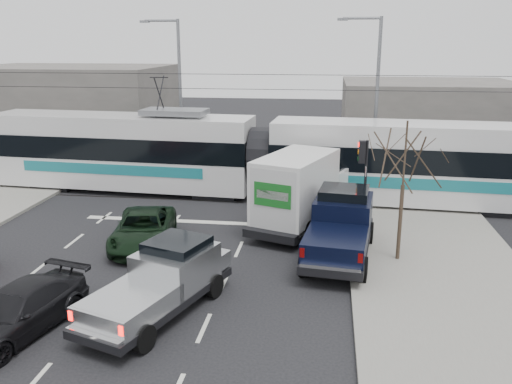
# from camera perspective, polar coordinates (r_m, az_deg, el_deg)

# --- Properties ---
(ground) EXTENTS (120.00, 120.00, 0.00)m
(ground) POSITION_cam_1_polar(r_m,az_deg,el_deg) (18.66, -8.56, -9.08)
(ground) COLOR black
(ground) RESTS_ON ground
(sidewalk_right) EXTENTS (6.00, 60.00, 0.15)m
(sidewalk_right) POSITION_cam_1_polar(r_m,az_deg,el_deg) (18.41, 19.92, -9.99)
(sidewalk_right) COLOR gray
(sidewalk_right) RESTS_ON ground
(rails) EXTENTS (60.00, 1.60, 0.03)m
(rails) POSITION_cam_1_polar(r_m,az_deg,el_deg) (27.80, -2.92, -0.56)
(rails) COLOR #33302D
(rails) RESTS_ON ground
(building_left) EXTENTS (14.00, 10.00, 6.00)m
(building_left) POSITION_cam_1_polar(r_m,az_deg,el_deg) (42.94, -18.81, 8.44)
(building_left) COLOR slate
(building_left) RESTS_ON ground
(building_right) EXTENTS (12.00, 10.00, 5.00)m
(building_right) POSITION_cam_1_polar(r_m,az_deg,el_deg) (41.19, 17.59, 7.57)
(building_right) COLOR slate
(building_right) RESTS_ON ground
(bare_tree) EXTENTS (2.40, 2.40, 5.00)m
(bare_tree) POSITION_cam_1_polar(r_m,az_deg,el_deg) (19.34, 15.39, 3.27)
(bare_tree) COLOR #47382B
(bare_tree) RESTS_ON ground
(traffic_signal) EXTENTS (0.44, 0.44, 3.60)m
(traffic_signal) POSITION_cam_1_polar(r_m,az_deg,el_deg) (23.33, 11.22, 2.93)
(traffic_signal) COLOR black
(traffic_signal) RESTS_ON ground
(street_lamp_near) EXTENTS (2.38, 0.25, 9.00)m
(street_lamp_near) POSITION_cam_1_polar(r_m,az_deg,el_deg) (30.45, 12.27, 10.30)
(street_lamp_near) COLOR slate
(street_lamp_near) RESTS_ON ground
(street_lamp_far) EXTENTS (2.38, 0.25, 9.00)m
(street_lamp_far) POSITION_cam_1_polar(r_m,az_deg,el_deg) (33.61, -8.30, 10.95)
(street_lamp_far) COLOR slate
(street_lamp_far) RESTS_ON ground
(catenary) EXTENTS (60.00, 0.20, 7.00)m
(catenary) POSITION_cam_1_polar(r_m,az_deg,el_deg) (26.98, -3.03, 7.35)
(catenary) COLOR black
(catenary) RESTS_ON ground
(tram) EXTENTS (29.39, 4.86, 5.97)m
(tram) POSITION_cam_1_polar(r_m,az_deg,el_deg) (27.42, 0.53, 3.77)
(tram) COLOR silver
(tram) RESTS_ON ground
(silver_pickup) EXTENTS (3.56, 5.78, 1.99)m
(silver_pickup) POSITION_cam_1_polar(r_m,az_deg,el_deg) (16.33, -9.63, -9.04)
(silver_pickup) COLOR black
(silver_pickup) RESTS_ON ground
(box_truck) EXTENTS (4.31, 6.84, 3.24)m
(box_truck) POSITION_cam_1_polar(r_m,az_deg,el_deg) (23.13, 4.75, 0.15)
(box_truck) COLOR black
(box_truck) RESTS_ON ground
(navy_pickup) EXTENTS (2.79, 5.95, 2.42)m
(navy_pickup) POSITION_cam_1_polar(r_m,az_deg,el_deg) (20.22, 8.94, -3.48)
(navy_pickup) COLOR black
(navy_pickup) RESTS_ON ground
(green_car) EXTENTS (3.03, 5.09, 1.33)m
(green_car) POSITION_cam_1_polar(r_m,az_deg,el_deg) (21.63, -11.76, -3.83)
(green_car) COLOR black
(green_car) RESTS_ON ground
(dark_car) EXTENTS (2.82, 4.77, 1.30)m
(dark_car) POSITION_cam_1_polar(r_m,az_deg,el_deg) (16.42, -23.79, -11.40)
(dark_car) COLOR black
(dark_car) RESTS_ON ground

